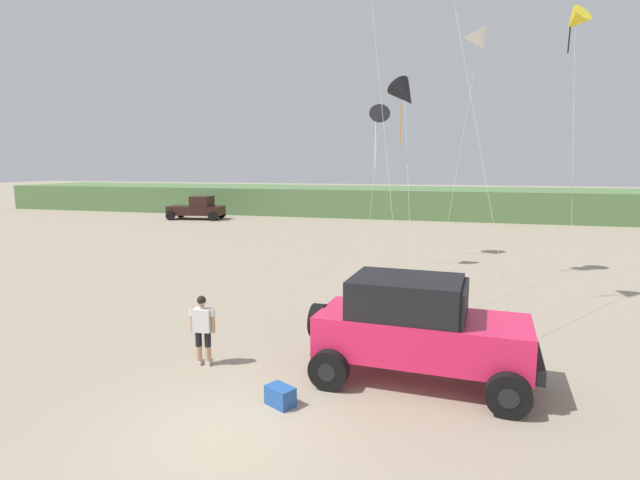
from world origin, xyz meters
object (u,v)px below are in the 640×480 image
(jeep, at_px, (418,327))
(kite_pink_ribbon, at_px, (405,95))
(kite_black_sled, at_px, (379,118))
(distant_pickup, at_px, (198,208))
(kite_green_box, at_px, (480,40))
(cooler_box, at_px, (280,396))
(person_watching, at_px, (203,326))
(kite_red_delta, at_px, (575,21))

(jeep, distance_m, kite_pink_ribbon, 15.90)
(jeep, xyz_separation_m, kite_black_sled, (-2.80, 11.71, 5.46))
(distant_pickup, relative_size, kite_green_box, 0.48)
(distant_pickup, bearing_deg, cooler_box, -58.02)
(distant_pickup, bearing_deg, person_watching, -60.36)
(distant_pickup, bearing_deg, jeep, -52.89)
(kite_pink_ribbon, bearing_deg, jeep, -82.02)
(kite_green_box, relative_size, kite_pink_ribbon, 1.12)
(jeep, bearing_deg, kite_pink_ribbon, 97.98)
(jeep, xyz_separation_m, distant_pickup, (-20.77, 27.44, -0.26))
(cooler_box, xyz_separation_m, distant_pickup, (-18.30, 29.31, 0.75))
(kite_pink_ribbon, xyz_separation_m, kite_red_delta, (6.33, -4.84, 1.60))
(distant_pickup, distance_m, kite_red_delta, 32.07)
(person_watching, distance_m, kite_pink_ribbon, 16.59)
(distant_pickup, xyz_separation_m, kite_black_sled, (17.97, -15.73, 5.73))
(cooler_box, distance_m, distant_pickup, 34.56)
(cooler_box, relative_size, kite_black_sled, 0.08)
(cooler_box, xyz_separation_m, kite_green_box, (3.70, 12.79, 9.26))
(kite_black_sled, bearing_deg, distant_pickup, 138.80)
(cooler_box, height_order, distant_pickup, distant_pickup)
(kite_pink_ribbon, height_order, kite_red_delta, kite_red_delta)
(distant_pickup, distance_m, kite_pink_ribbon, 23.98)
(jeep, xyz_separation_m, kite_green_box, (1.23, 10.92, 8.25))
(jeep, height_order, kite_pink_ribbon, kite_pink_ribbon)
(cooler_box, bearing_deg, person_watching, 178.47)
(jeep, bearing_deg, kite_black_sled, 103.42)
(kite_green_box, distance_m, kite_red_delta, 3.45)
(jeep, bearing_deg, kite_green_box, 83.57)
(person_watching, bearing_deg, kite_black_sled, 80.38)
(kite_black_sled, height_order, kite_pink_ribbon, kite_pink_ribbon)
(cooler_box, distance_m, kite_pink_ribbon, 17.90)
(kite_pink_ribbon, bearing_deg, cooler_box, -91.66)
(kite_black_sled, height_order, kite_green_box, kite_green_box)
(kite_black_sled, bearing_deg, kite_red_delta, -17.87)
(cooler_box, bearing_deg, kite_pink_ribbon, 116.42)
(kite_green_box, relative_size, kite_red_delta, 0.99)
(kite_black_sled, xyz_separation_m, kite_red_delta, (7.12, -2.30, 2.88))
(cooler_box, relative_size, kite_pink_ribbon, 0.06)
(distant_pickup, relative_size, kite_red_delta, 0.48)
(person_watching, distance_m, distant_pickup, 32.15)
(cooler_box, relative_size, kite_red_delta, 0.06)
(kite_green_box, bearing_deg, cooler_box, -106.12)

